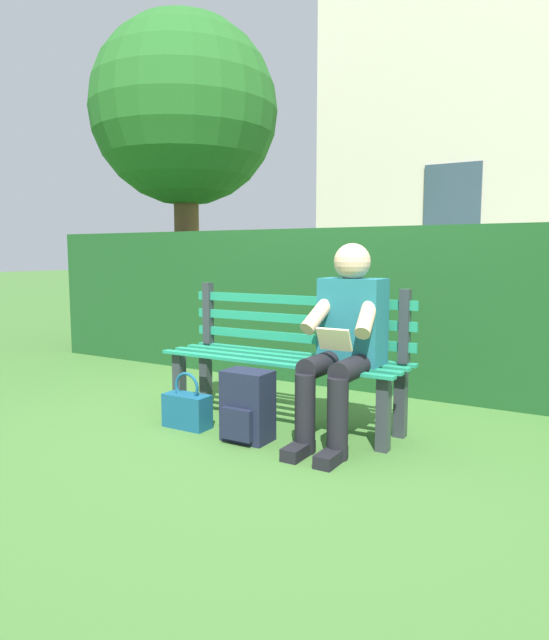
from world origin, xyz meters
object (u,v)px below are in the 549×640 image
Objects in this scene: park_bench at (288,355)px; backpack at (247,406)px; tree at (182,118)px; person_seated at (344,338)px; handbag at (187,409)px.

park_bench is 0.52m from backpack.
park_bench reaches higher than backpack.
tree reaches higher than park_bench.
handbag is at bearing 16.00° from person_seated.
person_seated is at bearing 142.23° from tree.
park_bench is 4.56m from tree.
handbag is at bearing -1.19° from backpack.
backpack is (-2.97, 2.97, -2.61)m from tree.
person_seated reaches higher than park_bench.
backpack reaches higher than handbag.
person_seated is 0.71m from backpack.
tree is (2.98, -2.52, 2.36)m from park_bench.
park_bench is at bearing 139.87° from tree.
park_bench is 0.41× the size of tree.
tree is at bearing -49.94° from handbag.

